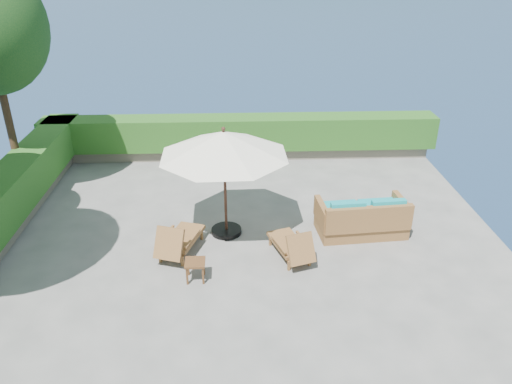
{
  "coord_description": "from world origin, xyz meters",
  "views": [
    {
      "loc": [
        -0.13,
        -9.41,
        6.16
      ],
      "look_at": [
        0.3,
        0.8,
        1.1
      ],
      "focal_mm": 35.0,
      "sensor_mm": 36.0,
      "label": 1
    }
  ],
  "objects_px": {
    "lounge_right": "(292,245)",
    "wicker_loveseat": "(362,219)",
    "lounge_left": "(179,240)",
    "patio_umbrella": "(224,145)",
    "side_table": "(195,265)"
  },
  "relations": [
    {
      "from": "lounge_right",
      "to": "wicker_loveseat",
      "type": "height_order",
      "value": "wicker_loveseat"
    },
    {
      "from": "patio_umbrella",
      "to": "lounge_right",
      "type": "distance_m",
      "value": 2.65
    },
    {
      "from": "patio_umbrella",
      "to": "lounge_left",
      "type": "relative_size",
      "value": 2.43
    },
    {
      "from": "lounge_right",
      "to": "lounge_left",
      "type": "bearing_deg",
      "value": 155.13
    },
    {
      "from": "lounge_left",
      "to": "side_table",
      "type": "distance_m",
      "value": 1.07
    },
    {
      "from": "side_table",
      "to": "lounge_left",
      "type": "bearing_deg",
      "value": 113.71
    },
    {
      "from": "patio_umbrella",
      "to": "lounge_right",
      "type": "bearing_deg",
      "value": -38.33
    },
    {
      "from": "wicker_loveseat",
      "to": "lounge_right",
      "type": "bearing_deg",
      "value": -155.98
    },
    {
      "from": "lounge_right",
      "to": "wicker_loveseat",
      "type": "bearing_deg",
      "value": 10.71
    },
    {
      "from": "patio_umbrella",
      "to": "lounge_left",
      "type": "bearing_deg",
      "value": -140.69
    },
    {
      "from": "lounge_right",
      "to": "side_table",
      "type": "height_order",
      "value": "lounge_right"
    },
    {
      "from": "lounge_left",
      "to": "wicker_loveseat",
      "type": "relative_size",
      "value": 0.75
    },
    {
      "from": "lounge_right",
      "to": "side_table",
      "type": "bearing_deg",
      "value": -179.66
    },
    {
      "from": "lounge_left",
      "to": "patio_umbrella",
      "type": "bearing_deg",
      "value": 57.56
    },
    {
      "from": "lounge_right",
      "to": "wicker_loveseat",
      "type": "distance_m",
      "value": 2.01
    }
  ]
}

